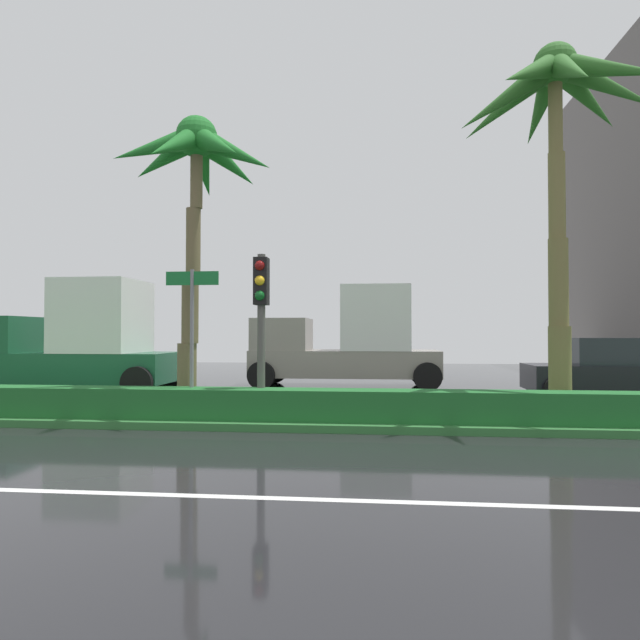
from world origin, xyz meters
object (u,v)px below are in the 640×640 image
object	(u,v)px
palm_tree_centre	(557,110)
street_name_sign	(192,322)
box_truck_following	(347,342)
car_in_traffic_leading	(608,370)
box_truck_lead	(72,343)
traffic_signal_median_right	(261,305)
palm_tree_centre_left	(196,170)

from	to	relation	value
palm_tree_centre	street_name_sign	size ratio (longest dim) A/B	2.64
box_truck_following	car_in_traffic_leading	distance (m)	8.03
street_name_sign	box_truck_lead	world-z (taller)	box_truck_lead
traffic_signal_median_right	street_name_sign	world-z (taller)	traffic_signal_median_right
palm_tree_centre_left	street_name_sign	bearing A→B (deg)	-76.12
traffic_signal_median_right	palm_tree_centre	bearing A→B (deg)	10.84
street_name_sign	car_in_traffic_leading	size ratio (longest dim) A/B	0.70
traffic_signal_median_right	car_in_traffic_leading	xyz separation A→B (m)	(8.80, 5.31, -1.60)
palm_tree_centre	traffic_signal_median_right	xyz separation A→B (m)	(-6.17, -1.18, -4.19)
street_name_sign	box_truck_following	bearing A→B (deg)	71.46
box_truck_lead	street_name_sign	bearing A→B (deg)	137.14
palm_tree_centre	car_in_traffic_leading	size ratio (longest dim) A/B	1.84
traffic_signal_median_right	street_name_sign	xyz separation A→B (m)	(-1.42, -0.05, -0.34)
traffic_signal_median_right	street_name_sign	distance (m)	1.46
palm_tree_centre	street_name_sign	bearing A→B (deg)	-170.82
palm_tree_centre	traffic_signal_median_right	bearing A→B (deg)	-169.16
palm_tree_centre_left	box_truck_lead	bearing A→B (deg)	140.61
palm_tree_centre	traffic_signal_median_right	world-z (taller)	palm_tree_centre
street_name_sign	palm_tree_centre	bearing A→B (deg)	9.18
box_truck_following	car_in_traffic_leading	xyz separation A→B (m)	(7.49, -2.81, -0.72)
box_truck_lead	box_truck_following	world-z (taller)	same
box_truck_lead	box_truck_following	distance (m)	8.83
traffic_signal_median_right	box_truck_lead	distance (m)	8.70
box_truck_lead	box_truck_following	bearing A→B (deg)	-160.07
box_truck_following	car_in_traffic_leading	bearing A→B (deg)	159.43
traffic_signal_median_right	car_in_traffic_leading	size ratio (longest dim) A/B	0.77
traffic_signal_median_right	box_truck_lead	xyz separation A→B (m)	(-6.98, 5.11, -0.88)
palm_tree_centre_left	traffic_signal_median_right	xyz separation A→B (m)	(1.61, -0.70, -2.99)
palm_tree_centre	street_name_sign	distance (m)	8.93
street_name_sign	box_truck_following	world-z (taller)	box_truck_following
palm_tree_centre_left	car_in_traffic_leading	world-z (taller)	palm_tree_centre_left
traffic_signal_median_right	car_in_traffic_leading	bearing A→B (deg)	31.11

